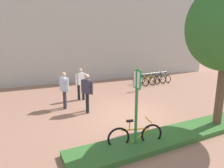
# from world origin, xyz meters

# --- Properties ---
(ground_plane) EXTENTS (60.00, 60.00, 0.00)m
(ground_plane) POSITION_xyz_m (0.00, 0.00, 0.00)
(ground_plane) COLOR #936651
(building_facade) EXTENTS (28.00, 1.20, 10.00)m
(building_facade) POSITION_xyz_m (0.00, 8.61, 5.00)
(building_facade) COLOR #B2ADA3
(building_facade) RESTS_ON ground
(planter_strip) EXTENTS (7.00, 1.10, 0.16)m
(planter_strip) POSITION_xyz_m (0.30, -2.36, 0.08)
(planter_strip) COLOR #336028
(planter_strip) RESTS_ON ground
(parking_sign_post) EXTENTS (0.08, 0.36, 2.33)m
(parking_sign_post) POSITION_xyz_m (-1.15, -2.36, 1.53)
(parking_sign_post) COLOR #2D7238
(parking_sign_post) RESTS_ON ground
(bike_at_sign) EXTENTS (1.65, 0.51, 0.86)m
(bike_at_sign) POSITION_xyz_m (-1.10, -2.28, 0.35)
(bike_at_sign) COLOR black
(bike_at_sign) RESTS_ON ground
(bike_rack_cluster) EXTENTS (3.19, 1.87, 0.83)m
(bike_rack_cluster) POSITION_xyz_m (5.16, 4.95, 0.35)
(bike_rack_cluster) COLOR #99999E
(bike_rack_cluster) RESTS_ON ground
(bollard_steel) EXTENTS (0.16, 0.16, 0.90)m
(bollard_steel) POSITION_xyz_m (2.72, 3.34, 0.45)
(bollard_steel) COLOR #ADADB2
(bollard_steel) RESTS_ON ground
(person_shirt_white) EXTENTS (0.37, 0.57, 1.72)m
(person_shirt_white) POSITION_xyz_m (-2.20, 2.10, 0.98)
(person_shirt_white) COLOR #2D2D38
(person_shirt_white) RESTS_ON ground
(person_shirt_blue) EXTENTS (0.60, 0.32, 1.72)m
(person_shirt_blue) POSITION_xyz_m (-1.10, 3.12, 0.98)
(person_shirt_blue) COLOR black
(person_shirt_blue) RESTS_ON ground
(person_suited_dark) EXTENTS (0.43, 0.51, 1.72)m
(person_suited_dark) POSITION_xyz_m (-1.40, 1.15, 0.98)
(person_suited_dark) COLOR black
(person_suited_dark) RESTS_ON ground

